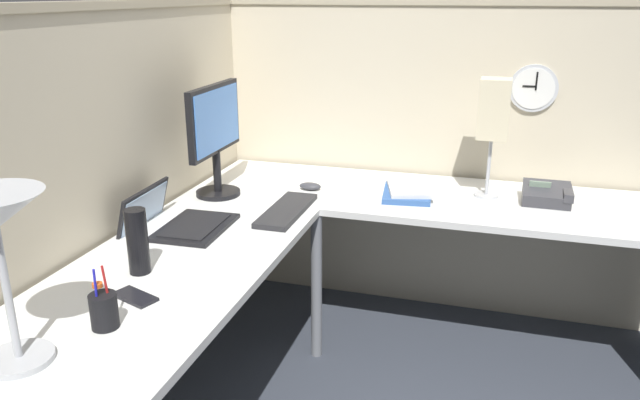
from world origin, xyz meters
TOP-DOWN VIEW (x-y plane):
  - ground_plane at (0.00, 0.00)m, footprint 6.80×6.80m
  - cubicle_wall_back at (-0.36, 0.87)m, footprint 2.57×0.12m
  - cubicle_wall_right at (0.87, -0.27)m, footprint 0.12×2.37m
  - desk at (-0.15, -0.05)m, footprint 2.35×2.15m
  - monitor at (0.20, 0.64)m, footprint 0.46×0.20m
  - laptop at (-0.22, 0.63)m, footprint 0.35×0.39m
  - keyboard at (0.06, 0.26)m, footprint 0.43×0.14m
  - computer_mouse at (0.39, 0.26)m, footprint 0.06×0.10m
  - pen_cup at (-0.96, 0.43)m, footprint 0.08×0.08m
  - cell_phone at (-0.79, 0.45)m, footprint 0.11×0.16m
  - thermos_flask at (-0.62, 0.53)m, footprint 0.07×0.07m
  - office_phone at (0.50, -0.80)m, footprint 0.19×0.21m
  - book_stack at (0.43, -0.19)m, footprint 0.32×0.26m
  - desk_lamp_paper at (0.52, -0.53)m, footprint 0.13×0.13m
  - wall_clock at (0.82, -0.70)m, footprint 0.04×0.22m

SIDE VIEW (x-z plane):
  - ground_plane at x=0.00m, z-range 0.00..0.00m
  - desk at x=-0.15m, z-range 0.27..1.00m
  - cell_phone at x=-0.79m, z-range 0.73..0.74m
  - keyboard at x=0.06m, z-range 0.73..0.75m
  - computer_mouse at x=0.39m, z-range 0.73..0.76m
  - book_stack at x=0.43m, z-range 0.73..0.77m
  - laptop at x=-0.22m, z-range 0.65..0.86m
  - office_phone at x=0.50m, z-range 0.71..0.82m
  - pen_cup at x=-0.96m, z-range 0.69..0.87m
  - cubicle_wall_back at x=-0.36m, z-range 0.00..1.58m
  - cubicle_wall_right at x=0.87m, z-range 0.00..1.58m
  - thermos_flask at x=-0.62m, z-range 0.73..0.95m
  - monitor at x=0.20m, z-range 0.77..1.27m
  - desk_lamp_paper at x=0.52m, z-range 0.85..1.38m
  - wall_clock at x=0.82m, z-range 1.07..1.29m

